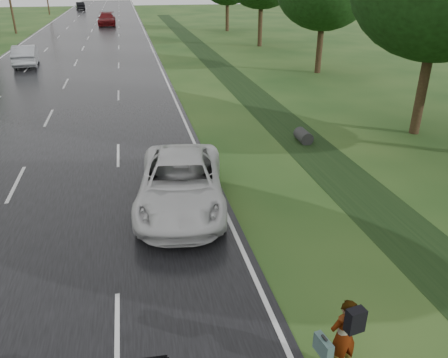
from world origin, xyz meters
TOP-DOWN VIEW (x-y plane):
  - road at (0.00, 45.00)m, footprint 14.00×180.00m
  - edge_stripe_east at (6.75, 45.00)m, footprint 0.12×180.00m
  - edge_stripe_west at (-6.75, 45.00)m, footprint 0.12×180.00m
  - center_line at (0.00, 45.00)m, footprint 0.12×180.00m
  - drainage_ditch at (11.50, 18.71)m, footprint 2.20×120.00m
  - pedestrian at (7.54, -1.74)m, footprint 0.78×0.61m
  - white_pickup at (5.50, 5.19)m, footprint 3.38×5.94m
  - silver_sedan at (-3.74, 31.50)m, footprint 2.21×5.07m
  - far_car_red at (1.85, 62.41)m, footprint 2.48×5.95m
  - far_car_dark at (-4.41, 95.88)m, footprint 2.30×4.93m

SIDE VIEW (x-z plane):
  - road at x=0.00m, z-range 0.00..0.04m
  - drainage_ditch at x=11.50m, z-range -0.24..0.32m
  - edge_stripe_east at x=6.75m, z-range 0.04..0.05m
  - edge_stripe_west at x=-6.75m, z-range 0.04..0.05m
  - center_line at x=0.00m, z-range 0.04..0.05m
  - far_car_dark at x=-4.41m, z-range 0.04..1.60m
  - white_pickup at x=5.50m, z-range 0.04..1.60m
  - pedestrian at x=7.54m, z-range 0.03..1.62m
  - silver_sedan at x=-3.74m, z-range 0.04..1.66m
  - far_car_red at x=1.85m, z-range 0.04..1.76m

